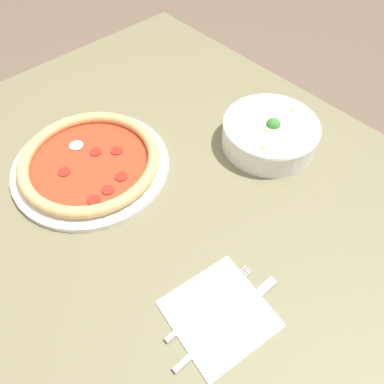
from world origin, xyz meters
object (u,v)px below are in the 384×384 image
(pizza, at_px, (90,162))
(bowl, at_px, (270,133))
(fork, at_px, (209,304))
(knife, at_px, (223,326))

(pizza, relative_size, bowl, 1.57)
(pizza, relative_size, fork, 1.81)
(bowl, height_order, knife, bowl)
(pizza, distance_m, fork, 0.40)
(pizza, bearing_deg, fork, -3.90)
(fork, bearing_deg, bowl, 27.88)
(bowl, relative_size, fork, 1.15)
(pizza, height_order, knife, pizza)
(fork, bearing_deg, knife, -99.12)
(pizza, bearing_deg, bowl, 58.14)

